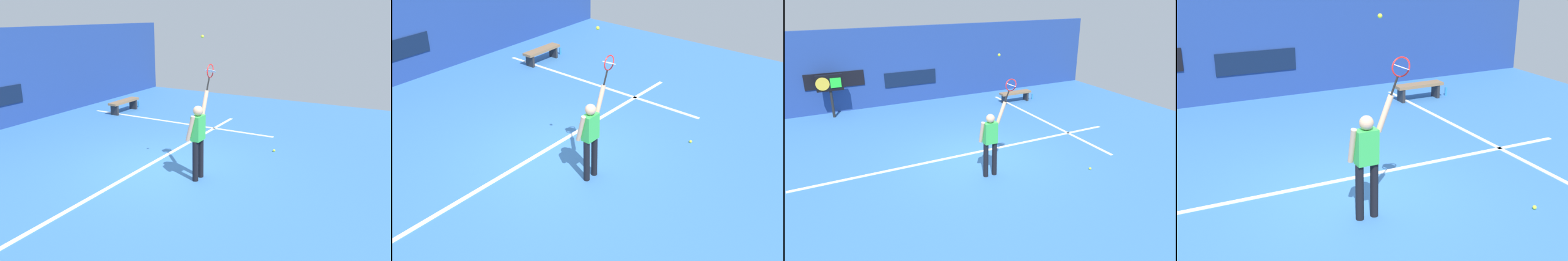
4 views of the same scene
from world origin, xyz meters
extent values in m
plane|color=#3870B2|center=(0.00, 0.00, 0.00)|extent=(18.00, 18.00, 0.00)
cube|color=#0C1933|center=(0.00, 6.43, 1.05)|extent=(2.20, 0.03, 0.60)
cube|color=white|center=(0.00, 0.49, 0.01)|extent=(10.00, 0.10, 0.01)
cube|color=white|center=(3.60, 2.00, 0.01)|extent=(0.10, 7.00, 0.01)
cylinder|color=black|center=(-0.32, -0.96, 0.46)|extent=(0.13, 0.13, 0.92)
cylinder|color=black|center=(-0.07, -0.96, 0.46)|extent=(0.13, 0.13, 0.92)
cube|color=green|center=(-0.20, -0.96, 1.20)|extent=(0.34, 0.20, 0.55)
sphere|color=#D8A884|center=(-0.20, -0.96, 1.58)|extent=(0.22, 0.22, 0.22)
cylinder|color=#D8A884|center=(0.11, -0.96, 1.68)|extent=(0.29, 0.09, 0.57)
cylinder|color=#D8A884|center=(-0.40, -0.88, 1.22)|extent=(0.09, 0.23, 0.58)
cylinder|color=black|center=(0.27, -0.96, 2.09)|extent=(0.14, 0.03, 0.29)
torus|color=red|center=(0.37, -0.96, 2.37)|extent=(0.41, 0.02, 0.41)
cylinder|color=silver|center=(0.37, -0.96, 2.37)|extent=(0.25, 0.27, 0.10)
sphere|color=#CCE033|center=(0.03, -0.94, 3.12)|extent=(0.07, 0.07, 0.07)
cube|color=olive|center=(3.98, 4.47, 0.41)|extent=(1.40, 0.36, 0.08)
cube|color=#262628|center=(3.43, 4.47, 0.18)|extent=(0.08, 0.32, 0.37)
cube|color=#262628|center=(4.53, 4.47, 0.18)|extent=(0.08, 0.32, 0.37)
cylinder|color=#338CD8|center=(4.88, 4.47, 0.12)|extent=(0.07, 0.07, 0.24)
sphere|color=#CCE033|center=(2.38, -1.92, 0.03)|extent=(0.07, 0.07, 0.07)
camera|label=1|loc=(-7.35, -4.81, 3.58)|focal=35.77mm
camera|label=2|loc=(-6.43, -5.98, 5.63)|focal=42.76mm
camera|label=3|loc=(-4.36, -8.57, 4.60)|focal=34.05mm
camera|label=4|loc=(-3.36, -7.66, 4.08)|focal=48.51mm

